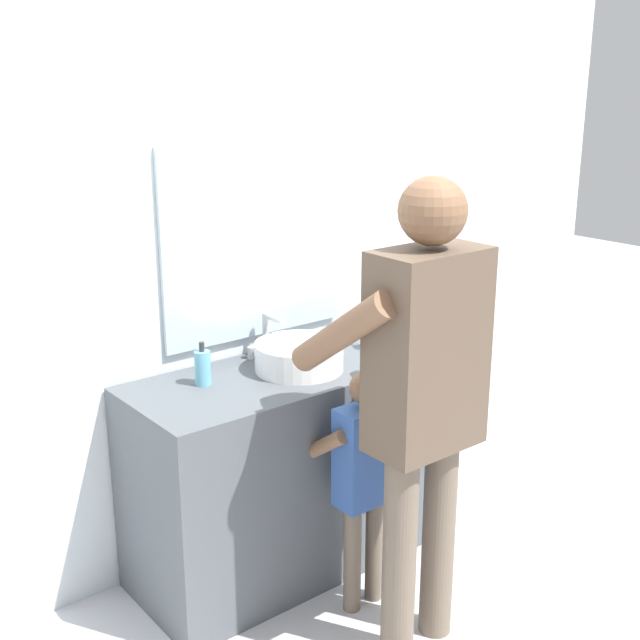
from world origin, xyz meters
TOP-DOWN VIEW (x-y plane):
  - ground_plane at (0.00, 0.00)m, footprint 14.00×14.00m
  - back_wall at (0.00, 0.62)m, footprint 4.40×0.10m
  - vanity_cabinet at (0.00, 0.30)m, footprint 1.36×0.54m
  - sink_basin at (0.00, 0.28)m, footprint 0.34×0.34m
  - faucet at (0.00, 0.49)m, footprint 0.18×0.14m
  - toothbrush_cup at (0.40, 0.28)m, footprint 0.07×0.07m
  - soap_bottle at (-0.37, 0.38)m, footprint 0.06×0.06m
  - child_toddler at (0.00, -0.10)m, footprint 0.29×0.29m
  - adult_parent at (0.01, -0.37)m, footprint 0.51×0.54m

SIDE VIEW (x-z plane):
  - ground_plane at x=0.00m, z-range 0.00..0.00m
  - vanity_cabinet at x=0.00m, z-range 0.00..0.84m
  - child_toddler at x=0.00m, z-range 0.09..1.04m
  - toothbrush_cup at x=0.40m, z-range 0.79..1.00m
  - sink_basin at x=0.00m, z-range 0.84..0.95m
  - soap_bottle at x=-0.37m, z-range 0.82..0.99m
  - faucet at x=0.00m, z-range 0.83..1.01m
  - adult_parent at x=0.01m, z-range 0.17..1.82m
  - back_wall at x=0.00m, z-range 0.00..2.70m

